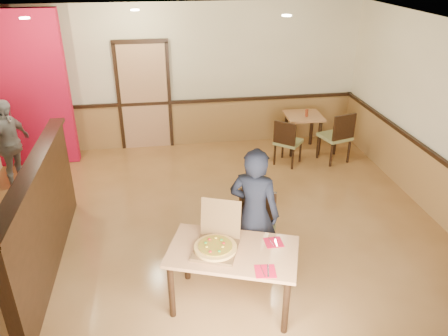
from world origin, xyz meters
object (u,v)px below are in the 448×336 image
object	(u,v)px
main_table	(233,258)
condiment	(307,113)
side_chair_right	(338,135)
passerby	(10,145)
side_chair_left	(287,141)
diner_chair	(255,228)
pizza_box	(216,244)
diner	(254,213)
side_table	(303,123)

from	to	relation	value
main_table	condiment	bearing A→B (deg)	81.02
side_chair_right	passerby	size ratio (longest dim) A/B	0.65
main_table	side_chair_right	xyz separation A→B (m)	(2.57, 3.39, -0.09)
side_chair_left	passerby	world-z (taller)	passerby
side_chair_left	passerby	xyz separation A→B (m)	(-4.76, -0.10, 0.28)
side_chair_left	condiment	distance (m)	0.80
diner_chair	side_chair_right	xyz separation A→B (m)	(2.17, 2.71, 0.01)
side_chair_right	pizza_box	bearing A→B (deg)	34.23
diner_chair	pizza_box	xyz separation A→B (m)	(-0.57, -0.62, 0.27)
diner_chair	condiment	size ratio (longest dim) A/B	6.56
main_table	condiment	size ratio (longest dim) A/B	10.49
diner	side_chair_left	bearing A→B (deg)	-84.53
condiment	diner	bearing A→B (deg)	-117.66
diner_chair	passerby	size ratio (longest dim) A/B	0.64
side_chair_right	passerby	bearing A→B (deg)	-15.53
diner_chair	side_chair_left	distance (m)	2.98
diner	pizza_box	bearing A→B (deg)	71.66
side_chair_right	diner	world-z (taller)	diner
diner_chair	side_chair_right	size ratio (longest dim) A/B	0.99
passerby	condiment	bearing A→B (deg)	-59.23
diner_chair	side_chair_left	world-z (taller)	diner_chair
pizza_box	condiment	size ratio (longest dim) A/B	4.37
diner_chair	side_chair_left	size ratio (longest dim) A/B	1.11
side_chair_left	diner	distance (m)	3.16
side_chair_left	pizza_box	size ratio (longest dim) A/B	1.36
side_chair_left	side_chair_right	size ratio (longest dim) A/B	0.89
diner_chair	side_table	size ratio (longest dim) A/B	1.31
main_table	diner	xyz separation A→B (m)	(0.35, 0.53, 0.21)
side_chair_right	pizza_box	size ratio (longest dim) A/B	1.52
diner	pizza_box	world-z (taller)	diner
main_table	pizza_box	world-z (taller)	pizza_box
side_chair_right	passerby	world-z (taller)	passerby
side_table	diner	size ratio (longest dim) A/B	0.44
diner_chair	side_chair_right	bearing A→B (deg)	72.59
main_table	side_table	size ratio (longest dim) A/B	2.10
side_table	passerby	xyz separation A→B (m)	(-5.26, -0.70, 0.19)
diner_chair	diner	bearing A→B (deg)	-89.06
main_table	diner_chair	size ratio (longest dim) A/B	1.60
main_table	passerby	xyz separation A→B (m)	(-3.16, 3.30, 0.13)
main_table	side_chair_left	bearing A→B (deg)	84.23
diner	condiment	distance (m)	3.82
side_chair_left	side_table	xyz separation A→B (m)	(0.49, 0.60, 0.09)
side_table	side_chair_left	bearing A→B (deg)	-129.34
side_chair_right	diner	xyz separation A→B (m)	(-2.22, -2.85, 0.30)
side_chair_right	passerby	xyz separation A→B (m)	(-5.73, -0.08, 0.22)
side_chair_left	passerby	distance (m)	4.77
main_table	passerby	size ratio (longest dim) A/B	1.03
pizza_box	side_table	bearing A→B (deg)	81.10
side_table	condiment	bearing A→B (deg)	-77.13
side_chair_left	side_table	world-z (taller)	side_chair_left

